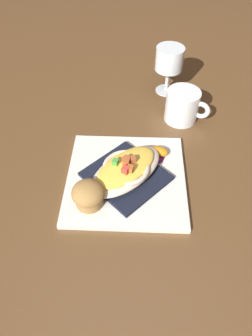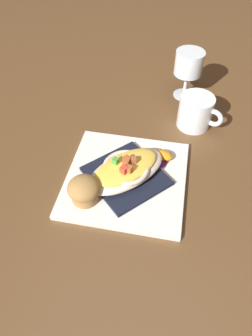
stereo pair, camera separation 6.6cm
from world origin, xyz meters
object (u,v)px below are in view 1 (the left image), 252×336
square_plate (126,179)px  stemmed_glass (169,61)px  orange_garnish (158,153)px  gratin_dish (126,169)px  coffee_mug (182,107)px  muffin (89,195)px

square_plate → stemmed_glass: size_ratio=1.94×
orange_garnish → stemmed_glass: bearing=83.0°
gratin_dish → orange_garnish: size_ratio=3.65×
orange_garnish → stemmed_glass: stemmed_glass is taller
coffee_mug → muffin: bearing=-125.8°
muffin → orange_garnish: muffin is taller
square_plate → muffin: muffin is taller
square_plate → orange_garnish: orange_garnish is taller
gratin_dish → stemmed_glass: 0.37m
square_plate → muffin: bearing=-135.1°
orange_garnish → coffee_mug: (0.07, 0.15, 0.02)m
stemmed_glass → coffee_mug: bearing=-75.3°
square_plate → gratin_dish: gratin_dish is taller
coffee_mug → stemmed_glass: stemmed_glass is taller
gratin_dish → coffee_mug: coffee_mug is taller
gratin_dish → stemmed_glass: bearing=73.2°
square_plate → coffee_mug: coffee_mug is taller
muffin → orange_garnish: (0.14, 0.14, -0.02)m
muffin → gratin_dish: bearing=44.8°
muffin → coffee_mug: (0.21, 0.29, -0.00)m
gratin_dish → orange_garnish: (0.07, 0.07, -0.02)m
square_plate → gratin_dish: (0.00, -0.00, 0.03)m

